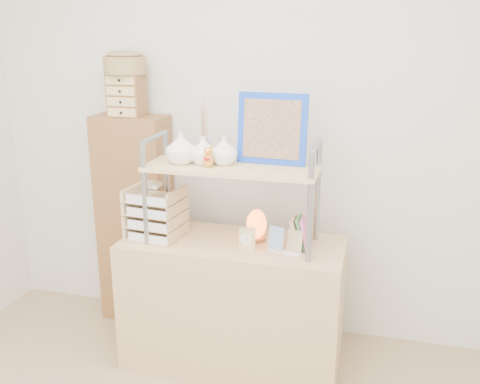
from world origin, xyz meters
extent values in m
cube|color=silver|center=(0.00, 1.70, 1.30)|extent=(3.40, 0.02, 2.60)
cube|color=tan|center=(0.00, 1.20, 0.38)|extent=(1.20, 0.50, 0.75)
cube|color=brown|center=(-0.75, 1.57, 0.68)|extent=(0.46, 0.25, 1.35)
cylinder|color=gray|center=(-0.43, 1.05, 1.02)|extent=(0.03, 0.03, 0.55)
cylinder|color=gray|center=(-0.43, 1.35, 1.02)|extent=(0.03, 0.03, 0.55)
cylinder|color=gray|center=(-0.43, 1.20, 1.30)|extent=(0.03, 0.30, 0.03)
cylinder|color=gray|center=(0.43, 1.05, 1.02)|extent=(0.03, 0.03, 0.55)
cylinder|color=gray|center=(0.43, 1.35, 1.02)|extent=(0.03, 0.03, 0.55)
cylinder|color=gray|center=(0.43, 1.20, 1.30)|extent=(0.03, 0.30, 0.03)
cube|color=tan|center=(0.00, 1.20, 1.16)|extent=(0.90, 0.34, 0.02)
imported|color=white|center=(-0.27, 1.18, 1.26)|extent=(0.16, 0.16, 0.17)
imported|color=white|center=(-0.16, 1.20, 1.25)|extent=(0.14, 0.14, 0.15)
imported|color=white|center=(-0.05, 1.22, 1.25)|extent=(0.14, 0.14, 0.15)
cylinder|color=#265CA7|center=(-0.19, 1.32, 1.22)|extent=(0.07, 0.07, 0.10)
cube|color=blue|center=(0.19, 1.30, 1.36)|extent=(0.37, 0.08, 0.37)
cube|color=brown|center=(0.19, 1.29, 1.36)|extent=(0.30, 0.06, 0.30)
cube|color=#DD60AA|center=(0.40, 1.20, 0.83)|extent=(0.06, 0.12, 0.17)
cube|color=#4E9D54|center=(0.37, 1.22, 0.83)|extent=(0.06, 0.12, 0.17)
cube|color=tan|center=(0.35, 1.20, 0.83)|extent=(0.07, 0.13, 0.17)
cube|color=tan|center=(-0.43, 1.17, 0.76)|extent=(0.28, 0.26, 0.01)
cube|color=white|center=(-0.43, 1.05, 0.78)|extent=(0.24, 0.04, 0.05)
cube|color=tan|center=(-0.43, 1.17, 0.83)|extent=(0.28, 0.26, 0.01)
cube|color=white|center=(-0.43, 1.05, 0.85)|extent=(0.24, 0.04, 0.05)
cube|color=tan|center=(-0.43, 1.17, 0.90)|extent=(0.28, 0.26, 0.01)
cube|color=white|center=(-0.43, 1.05, 0.92)|extent=(0.24, 0.04, 0.05)
cube|color=tan|center=(-0.43, 1.17, 0.97)|extent=(0.28, 0.26, 0.01)
cube|color=white|center=(-0.43, 1.05, 0.99)|extent=(0.24, 0.04, 0.05)
cube|color=beige|center=(-0.43, 1.15, 1.05)|extent=(0.08, 0.08, 0.03)
cylinder|color=brown|center=(0.12, 1.25, 0.76)|extent=(0.10, 0.10, 0.02)
ellipsoid|color=#FF5D1E|center=(0.12, 1.25, 0.85)|extent=(0.12, 0.11, 0.16)
cube|color=tan|center=(0.10, 1.11, 0.81)|extent=(0.09, 0.05, 0.12)
cylinder|color=white|center=(0.10, 1.09, 0.81)|extent=(0.06, 0.01, 0.06)
cube|color=white|center=(0.30, 1.13, 0.75)|extent=(0.19, 0.11, 0.01)
cube|color=#204393|center=(0.25, 1.13, 0.82)|extent=(0.09, 0.05, 0.12)
cube|color=tan|center=(0.35, 1.14, 0.82)|extent=(0.09, 0.05, 0.11)
cube|color=brown|center=(-0.75, 1.55, 1.48)|extent=(0.20, 0.15, 0.25)
cube|color=tan|center=(-0.75, 1.47, 1.38)|extent=(0.18, 0.01, 0.05)
cube|color=tan|center=(-0.75, 1.47, 1.44)|extent=(0.18, 0.01, 0.05)
cube|color=tan|center=(-0.75, 1.47, 1.51)|extent=(0.18, 0.01, 0.05)
cube|color=tan|center=(-0.75, 1.47, 1.57)|extent=(0.18, 0.01, 0.05)
cylinder|color=brown|center=(-0.75, 1.55, 1.65)|extent=(0.25, 0.25, 0.10)
camera|label=1|loc=(0.73, -1.39, 1.83)|focal=40.00mm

